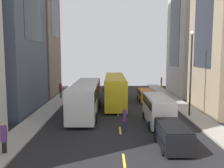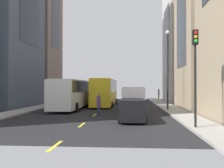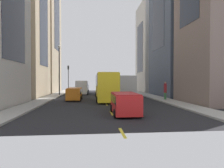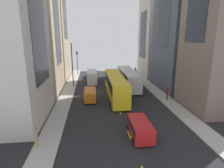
% 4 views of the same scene
% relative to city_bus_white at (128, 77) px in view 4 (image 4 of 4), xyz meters
% --- Properties ---
extents(ground_plane, '(42.15, 42.15, 0.00)m').
position_rel_city_bus_white_xyz_m(ground_plane, '(3.47, 2.94, -2.01)').
color(ground_plane, black).
extents(sidewalk_west, '(2.26, 44.00, 0.15)m').
position_rel_city_bus_white_xyz_m(sidewalk_west, '(-4.47, 2.94, -1.93)').
color(sidewalk_west, '#9E9B93').
rests_on(sidewalk_west, ground).
extents(sidewalk_east, '(2.26, 44.00, 0.15)m').
position_rel_city_bus_white_xyz_m(sidewalk_east, '(11.42, 2.94, -1.93)').
color(sidewalk_east, '#9E9B93').
rests_on(sidewalk_east, ground).
extents(lane_stripe_0, '(0.16, 2.00, 0.01)m').
position_rel_city_bus_white_xyz_m(lane_stripe_0, '(3.47, -18.06, -2.00)').
color(lane_stripe_0, yellow).
rests_on(lane_stripe_0, ground).
extents(lane_stripe_1, '(0.16, 2.00, 0.01)m').
position_rel_city_bus_white_xyz_m(lane_stripe_1, '(3.47, -12.06, -2.00)').
color(lane_stripe_1, yellow).
rests_on(lane_stripe_1, ground).
extents(lane_stripe_2, '(0.16, 2.00, 0.01)m').
position_rel_city_bus_white_xyz_m(lane_stripe_2, '(3.47, -6.06, -2.00)').
color(lane_stripe_2, yellow).
rests_on(lane_stripe_2, ground).
extents(lane_stripe_3, '(0.16, 2.00, 0.01)m').
position_rel_city_bus_white_xyz_m(lane_stripe_3, '(3.47, -0.06, -2.00)').
color(lane_stripe_3, yellow).
rests_on(lane_stripe_3, ground).
extents(lane_stripe_4, '(0.16, 2.00, 0.01)m').
position_rel_city_bus_white_xyz_m(lane_stripe_4, '(3.47, 5.94, -2.00)').
color(lane_stripe_4, yellow).
rests_on(lane_stripe_4, ground).
extents(lane_stripe_5, '(0.16, 2.00, 0.01)m').
position_rel_city_bus_white_xyz_m(lane_stripe_5, '(3.47, 11.94, -2.00)').
color(lane_stripe_5, yellow).
rests_on(lane_stripe_5, ground).
extents(lane_stripe_6, '(0.16, 2.00, 0.01)m').
position_rel_city_bus_white_xyz_m(lane_stripe_6, '(3.47, 17.94, -2.00)').
color(lane_stripe_6, yellow).
rests_on(lane_stripe_6, ground).
extents(building_west_0, '(9.57, 9.58, 20.06)m').
position_rel_city_bus_white_xyz_m(building_west_0, '(-10.54, -11.24, 8.02)').
color(building_west_0, beige).
rests_on(building_west_0, ground).
extents(building_east_1, '(7.81, 9.49, 21.95)m').
position_rel_city_bus_white_xyz_m(building_east_1, '(16.61, 1.05, 8.97)').
color(building_east_1, tan).
rests_on(building_east_1, ground).
extents(city_bus_white, '(2.80, 12.16, 3.35)m').
position_rel_city_bus_white_xyz_m(city_bus_white, '(0.00, 0.00, 0.00)').
color(city_bus_white, silver).
rests_on(city_bus_white, ground).
extents(streetcar_yellow, '(2.70, 13.33, 3.59)m').
position_rel_city_bus_white_xyz_m(streetcar_yellow, '(3.25, 5.77, 0.12)').
color(streetcar_yellow, yellow).
rests_on(streetcar_yellow, ground).
extents(delivery_van_white, '(2.25, 5.91, 2.58)m').
position_rel_city_bus_white_xyz_m(delivery_van_white, '(7.02, -4.07, -0.49)').
color(delivery_van_white, white).
rests_on(delivery_van_white, ground).
extents(car_orange_0, '(1.97, 4.40, 1.65)m').
position_rel_city_bus_white_xyz_m(car_orange_0, '(7.45, 6.89, -1.04)').
color(car_orange_0, orange).
rests_on(car_orange_0, ground).
extents(car_black_1, '(1.99, 4.14, 1.66)m').
position_rel_city_bus_white_xyz_m(car_black_1, '(6.90, -10.06, -1.03)').
color(car_black_1, black).
rests_on(car_black_1, ground).
extents(car_red_2, '(2.05, 4.17, 1.69)m').
position_rel_city_bus_white_xyz_m(car_red_2, '(2.48, 18.58, -1.01)').
color(car_red_2, red).
rests_on(car_red_2, ground).
extents(pedestrian_waiting_curb, '(0.35, 0.35, 1.97)m').
position_rel_city_bus_white_xyz_m(pedestrian_waiting_curb, '(3.85, -6.13, -0.97)').
color(pedestrian_waiting_curb, navy).
rests_on(pedestrian_waiting_curb, ground).
extents(pedestrian_crossing_mid, '(0.38, 0.38, 2.33)m').
position_rel_city_bus_white_xyz_m(pedestrian_crossing_mid, '(-4.44, 8.67, -0.62)').
color(pedestrian_crossing_mid, '#336B38').
rests_on(pedestrian_crossing_mid, ground).
extents(pedestrian_crossing_near, '(0.33, 0.33, 2.04)m').
position_rel_city_bus_white_xyz_m(pedestrian_crossing_near, '(12.18, 19.57, -0.77)').
color(pedestrian_crossing_near, gold).
rests_on(pedestrian_crossing_near, ground).
extents(pedestrian_walking_far, '(0.39, 0.39, 1.98)m').
position_rel_city_bus_white_xyz_m(pedestrian_walking_far, '(-4.11, -11.17, -0.82)').
color(pedestrian_walking_far, black).
rests_on(pedestrian_walking_far, ground).
extents(traffic_light_near_corner, '(0.32, 0.44, 5.90)m').
position_rel_city_bus_white_xyz_m(traffic_light_near_corner, '(10.69, -13.35, 2.24)').
color(traffic_light_near_corner, black).
rests_on(traffic_light_near_corner, ground).
extents(streetlamp_near, '(0.44, 0.44, 8.56)m').
position_rel_city_bus_white_xyz_m(streetlamp_near, '(10.79, -1.44, 3.26)').
color(streetlamp_near, black).
rests_on(streetlamp_near, ground).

